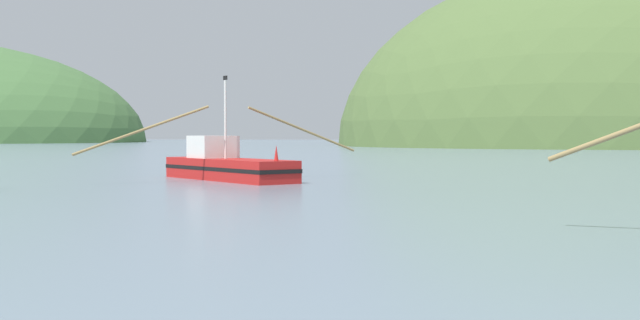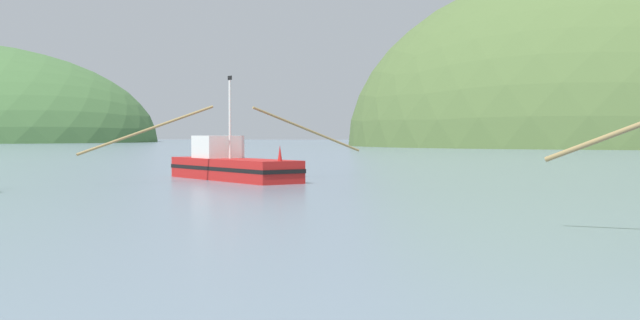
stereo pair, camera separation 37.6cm
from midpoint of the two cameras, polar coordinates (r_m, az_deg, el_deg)
The scene contains 2 objects.
hill_far_left at distance 157.18m, azimuth 20.22°, elevation 0.92°, with size 98.51×78.81×66.11m, color #516B38.
fishing_boat_red at distance 39.82m, azimuth -5.88°, elevation -0.38°, with size 10.75×10.90×4.98m.
Camera 2 is at (3.36, 4.60, 2.22)m, focal length 46.44 mm.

